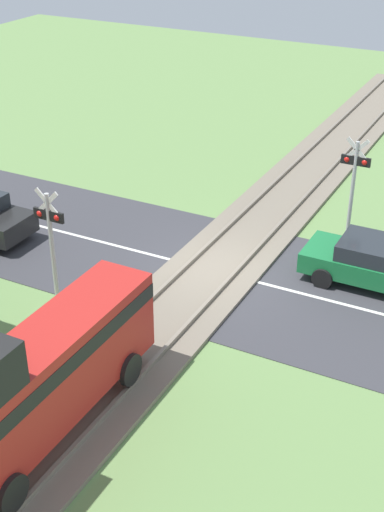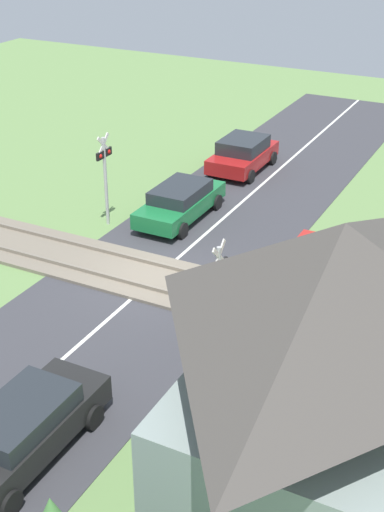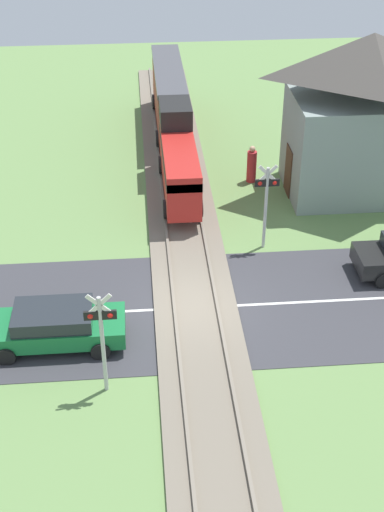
{
  "view_description": "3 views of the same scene",
  "coord_description": "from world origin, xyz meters",
  "px_view_note": "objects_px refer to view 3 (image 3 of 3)",
  "views": [
    {
      "loc": [
        -7.78,
        16.38,
        10.57
      ],
      "look_at": [
        0.0,
        1.38,
        1.2
      ],
      "focal_mm": 50.0,
      "sensor_mm": 36.0,
      "label": 1
    },
    {
      "loc": [
        17.04,
        10.15,
        11.22
      ],
      "look_at": [
        0.0,
        1.38,
        1.2
      ],
      "focal_mm": 50.0,
      "sensor_mm": 36.0,
      "label": 2
    },
    {
      "loc": [
        -1.72,
        -19.0,
        14.69
      ],
      "look_at": [
        0.0,
        1.38,
        1.2
      ],
      "focal_mm": 50.0,
      "sensor_mm": 36.0,
      "label": 3
    }
  ],
  "objects_px": {
    "crossing_signal_west_approach": "(102,331)",
    "pedestrian_by_station": "(252,165)",
    "car_near_crossing": "(54,325)",
    "train": "(173,120)",
    "crossing_signal_east_approach": "(266,196)",
    "station_building": "(363,118)"
  },
  "relations": [
    {
      "from": "crossing_signal_west_approach",
      "to": "pedestrian_by_station",
      "type": "relative_size",
      "value": 2.03
    },
    {
      "from": "car_near_crossing",
      "to": "crossing_signal_west_approach",
      "type": "distance_m",
      "value": 3.1
    },
    {
      "from": "train",
      "to": "pedestrian_by_station",
      "type": "relative_size",
      "value": 8.33
    },
    {
      "from": "crossing_signal_east_approach",
      "to": "pedestrian_by_station",
      "type": "relative_size",
      "value": 2.03
    },
    {
      "from": "crossing_signal_west_approach",
      "to": "crossing_signal_east_approach",
      "type": "height_order",
      "value": "same"
    },
    {
      "from": "car_near_crossing",
      "to": "station_building",
      "type": "height_order",
      "value": "station_building"
    },
    {
      "from": "train",
      "to": "station_building",
      "type": "distance_m",
      "value": 8.73
    },
    {
      "from": "crossing_signal_west_approach",
      "to": "station_building",
      "type": "xyz_separation_m",
      "value": [
        10.51,
        11.46,
        1.15
      ]
    },
    {
      "from": "pedestrian_by_station",
      "to": "crossing_signal_west_approach",
      "type": "bearing_deg",
      "value": -116.09
    },
    {
      "from": "car_near_crossing",
      "to": "pedestrian_by_station",
      "type": "height_order",
      "value": "pedestrian_by_station"
    },
    {
      "from": "station_building",
      "to": "pedestrian_by_station",
      "type": "height_order",
      "value": "station_building"
    },
    {
      "from": "crossing_signal_west_approach",
      "to": "pedestrian_by_station",
      "type": "xyz_separation_m",
      "value": [
        6.2,
        12.67,
        -1.42
      ]
    },
    {
      "from": "car_near_crossing",
      "to": "crossing_signal_east_approach",
      "type": "distance_m",
      "value": 9.14
    },
    {
      "from": "crossing_signal_west_approach",
      "to": "crossing_signal_east_approach",
      "type": "bearing_deg",
      "value": 51.18
    },
    {
      "from": "train",
      "to": "crossing_signal_west_approach",
      "type": "bearing_deg",
      "value": -100.68
    },
    {
      "from": "station_building",
      "to": "pedestrian_by_station",
      "type": "bearing_deg",
      "value": 164.39
    },
    {
      "from": "crossing_signal_east_approach",
      "to": "station_building",
      "type": "distance_m",
      "value": 6.38
    },
    {
      "from": "car_near_crossing",
      "to": "crossing_signal_east_approach",
      "type": "height_order",
      "value": "crossing_signal_east_approach"
    },
    {
      "from": "train",
      "to": "crossing_signal_east_approach",
      "type": "distance_m",
      "value": 8.74
    },
    {
      "from": "crossing_signal_east_approach",
      "to": "station_building",
      "type": "relative_size",
      "value": 0.51
    },
    {
      "from": "crossing_signal_west_approach",
      "to": "crossing_signal_east_approach",
      "type": "xyz_separation_m",
      "value": [
        5.84,
        7.26,
        0.0
      ]
    },
    {
      "from": "train",
      "to": "car_near_crossing",
      "type": "relative_size",
      "value": 3.21
    }
  ]
}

